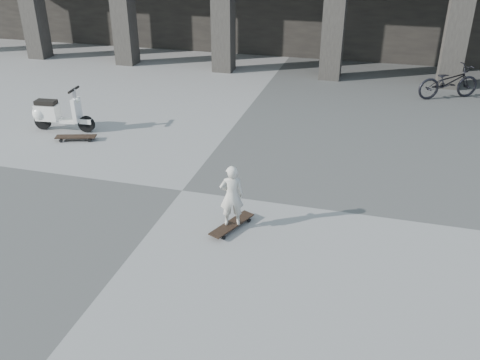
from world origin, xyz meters
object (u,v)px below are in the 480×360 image
(longboard, at_px, (232,225))
(bicycle, at_px, (449,82))
(skateboard_spare, at_px, (76,137))
(child, at_px, (232,196))
(scooter, at_px, (53,113))

(longboard, distance_m, bicycle, 9.23)
(longboard, xyz_separation_m, bicycle, (3.97, 8.32, 0.40))
(longboard, bearing_deg, skateboard_spare, 82.16)
(skateboard_spare, bearing_deg, bicycle, 16.39)
(longboard, xyz_separation_m, child, (0.00, 0.00, 0.54))
(skateboard_spare, height_order, child, child)
(child, height_order, bicycle, child)
(skateboard_spare, bearing_deg, child, -47.83)
(longboard, relative_size, bicycle, 0.52)
(child, bearing_deg, bicycle, -136.34)
(skateboard_spare, height_order, scooter, scooter)
(longboard, distance_m, scooter, 6.24)
(child, bearing_deg, scooter, -51.13)
(bicycle, bearing_deg, longboard, 127.62)
(longboard, relative_size, child, 0.91)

